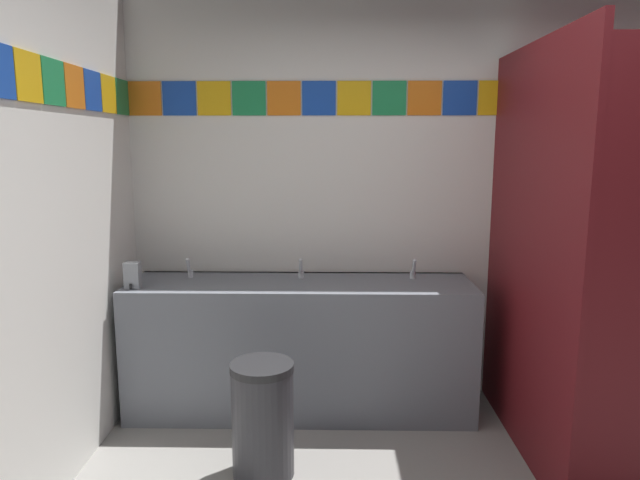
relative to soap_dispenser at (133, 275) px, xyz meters
name	(u,v)px	position (x,y,z in m)	size (l,w,h in m)	color
wall_back	(421,184)	(1.79, 0.49, 0.51)	(3.83, 0.09, 2.86)	white
vanity_counter	(301,344)	(1.00, 0.17, -0.49)	(2.16, 0.57, 0.84)	slate
faucet_left	(190,270)	(0.28, 0.26, -0.03)	(0.04, 0.10, 0.14)	silver
faucet_center	(301,271)	(1.00, 0.26, -0.03)	(0.04, 0.10, 0.14)	silver
faucet_right	(413,271)	(1.72, 0.26, -0.03)	(0.04, 0.10, 0.14)	silver
soap_dispenser	(133,275)	(0.00, 0.00, 0.00)	(0.09, 0.09, 0.16)	gray
stall_divider	(581,263)	(2.43, -0.51, 0.19)	(0.92, 1.42, 2.23)	maroon
toilet	(585,378)	(2.73, -0.02, -0.62)	(0.39, 0.49, 0.74)	white
trash_bin	(263,419)	(0.84, -0.58, -0.62)	(0.33, 0.33, 0.61)	#333338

